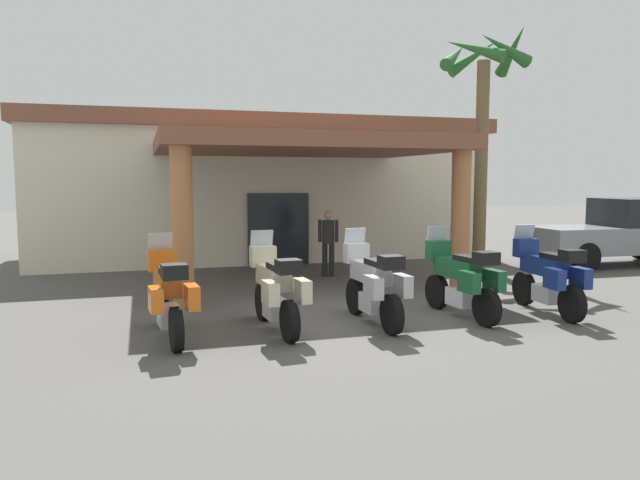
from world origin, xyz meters
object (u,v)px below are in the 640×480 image
Objects in this scene: motorcycle_cream at (276,289)px; palm_tree_near_portico at (483,99)px; pedestrian at (328,238)px; motorcycle_silver at (373,284)px; motorcycle_green at (461,279)px; motel_building at (259,187)px; motorcycle_orange at (168,295)px; pickup_truck_gray at (620,233)px; motorcycle_blue at (548,276)px.

motorcycle_cream is 0.33× the size of palm_tree_near_portico.
motorcycle_cream is 1.29× the size of pedestrian.
motorcycle_green is at bearing -91.79° from motorcycle_silver.
motel_building is 7.77m from palm_tree_near_portico.
motel_building is at bearing 32.58° from pedestrian.
motorcycle_cream is (-1.59, -10.38, -1.56)m from motel_building.
palm_tree_near_portico reaches higher than motorcycle_orange.
pickup_truck_gray is at bearing -7.76° from palm_tree_near_portico.
motorcycle_silver is 1.00× the size of motorcycle_blue.
motorcycle_green is at bearing -147.33° from pickup_truck_gray.
motorcycle_silver is (3.43, 0.04, 0.00)m from motorcycle_orange.
motorcycle_green is 9.11m from pickup_truck_gray.
pickup_truck_gray is at bearing -31.23° from motel_building.
palm_tree_near_portico is at bearing -38.84° from motorcycle_green.
motorcycle_orange is 5.15m from motorcycle_green.
motorcycle_cream and motorcycle_silver have the same top height.
palm_tree_near_portico reaches higher than motel_building.
palm_tree_near_portico reaches higher than motorcycle_blue.
pickup_truck_gray reaches higher than motorcycle_orange.
motorcycle_silver is at bearing -164.60° from pedestrian.
motorcycle_orange is 0.33× the size of palm_tree_near_portico.
pedestrian is (-0.99, 5.07, 0.30)m from motorcycle_green.
palm_tree_near_portico is (-4.30, 0.59, 3.77)m from pickup_truck_gray.
motorcycle_cream and motorcycle_green have the same top height.
motorcycle_cream is at bearing 92.46° from motorcycle_blue.
motorcycle_cream is 1.00× the size of motorcycle_blue.
palm_tree_near_portico is at bearing -63.92° from pedestrian.
pickup_truck_gray reaches higher than motorcycle_green.
palm_tree_near_portico is (6.93, 5.30, 4.01)m from motorcycle_cream.
motorcycle_cream is at bearing -155.56° from pickup_truck_gray.
motorcycle_cream is (1.71, 0.04, 0.00)m from motorcycle_orange.
motorcycle_silver and motorcycle_green have the same top height.
palm_tree_near_portico is (4.49, 0.20, 3.71)m from pedestrian.
motorcycle_blue is (6.86, -0.09, 0.00)m from motorcycle_orange.
motel_building is at bearing -1.98° from motorcycle_silver.
palm_tree_near_portico reaches higher than pickup_truck_gray.
motorcycle_orange is 10.92m from palm_tree_near_portico.
motorcycle_orange and motorcycle_green have the same top height.
motorcycle_green is at bearing -95.30° from motorcycle_orange.
palm_tree_near_portico is at bearing -57.32° from motorcycle_cream.
motel_building reaches higher than pickup_truck_gray.
motorcycle_green is (1.72, 0.03, 0.00)m from motorcycle_silver.
motorcycle_blue is at bearing -72.09° from motel_building.
motel_building is at bearing -23.60° from motorcycle_orange.
pedestrian is (0.72, 5.09, 0.30)m from motorcycle_silver.
motorcycle_orange is 1.72m from motorcycle_cream.
motorcycle_green is at bearing -123.60° from palm_tree_near_portico.
motel_building is at bearing 22.53° from motorcycle_blue.
motorcycle_blue is at bearing -96.73° from motorcycle_orange.
pickup_truck_gray is at bearing -71.96° from motorcycle_cream.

